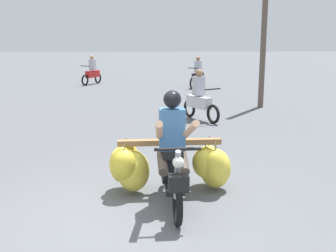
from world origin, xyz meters
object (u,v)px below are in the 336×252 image
(motorbike_main_loaded, at_px, (171,163))
(motorbike_distant_ahead_right, at_px, (92,73))
(utility_pole, at_px, (265,17))
(motorbike_distant_ahead_left, at_px, (198,75))
(motorbike_distant_far_ahead, at_px, (199,100))

(motorbike_main_loaded, height_order, motorbike_distant_ahead_right, motorbike_main_loaded)
(motorbike_main_loaded, relative_size, motorbike_distant_ahead_right, 1.28)
(motorbike_main_loaded, height_order, utility_pole, utility_pole)
(motorbike_distant_ahead_left, bearing_deg, utility_pole, -75.94)
(motorbike_main_loaded, height_order, motorbike_distant_far_ahead, motorbike_main_loaded)
(motorbike_distant_ahead_left, bearing_deg, motorbike_distant_far_ahead, -97.32)
(motorbike_distant_ahead_right, relative_size, utility_pole, 0.26)
(motorbike_distant_far_ahead, height_order, utility_pole, utility_pole)
(motorbike_distant_ahead_left, xyz_separation_m, utility_pole, (1.36, -5.42, 2.31))
(utility_pole, bearing_deg, motorbike_distant_ahead_left, 104.06)
(motorbike_main_loaded, xyz_separation_m, motorbike_distant_ahead_right, (-2.79, 14.54, 0.09))
(motorbike_distant_ahead_left, xyz_separation_m, motorbike_distant_ahead_right, (-4.93, 1.63, 0.00))
(motorbike_distant_ahead_left, xyz_separation_m, motorbike_distant_far_ahead, (-0.95, -7.42, 0.00))
(motorbike_distant_far_ahead, bearing_deg, motorbike_main_loaded, -102.14)
(motorbike_main_loaded, relative_size, motorbike_distant_far_ahead, 1.29)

